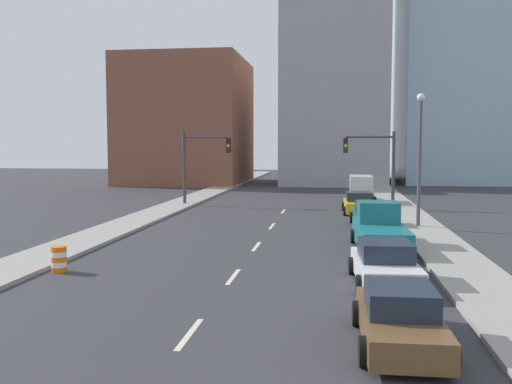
{
  "coord_description": "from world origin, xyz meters",
  "views": [
    {
      "loc": [
        3.5,
        -4.84,
        4.68
      ],
      "look_at": [
        -0.53,
        24.59,
        2.2
      ],
      "focal_mm": 40.0,
      "sensor_mm": 36.0,
      "label": 1
    }
  ],
  "objects_px": {
    "traffic_signal_left": "(198,158)",
    "street_lamp": "(420,150)",
    "sedan_yellow": "(359,204)",
    "box_truck_black": "(361,190)",
    "sedan_green": "(369,215)",
    "traffic_barrel": "(59,259)",
    "sedan_white": "(385,265)",
    "sedan_brown": "(400,318)",
    "traffic_signal_right": "(378,159)",
    "pickup_truck_teal": "(380,231)"
  },
  "relations": [
    {
      "from": "traffic_signal_left",
      "to": "street_lamp",
      "type": "distance_m",
      "value": 18.18
    },
    {
      "from": "sedan_yellow",
      "to": "box_truck_black",
      "type": "bearing_deg",
      "value": 84.93
    },
    {
      "from": "street_lamp",
      "to": "sedan_green",
      "type": "bearing_deg",
      "value": 169.84
    },
    {
      "from": "traffic_barrel",
      "to": "street_lamp",
      "type": "relative_size",
      "value": 0.13
    },
    {
      "from": "street_lamp",
      "to": "sedan_white",
      "type": "relative_size",
      "value": 1.62
    },
    {
      "from": "sedan_white",
      "to": "sedan_brown",
      "type": "bearing_deg",
      "value": -95.13
    },
    {
      "from": "traffic_signal_right",
      "to": "box_truck_black",
      "type": "xyz_separation_m",
      "value": [
        -1.08,
        3.07,
        -2.58
      ]
    },
    {
      "from": "traffic_signal_right",
      "to": "sedan_brown",
      "type": "relative_size",
      "value": 1.26
    },
    {
      "from": "sedan_yellow",
      "to": "street_lamp",
      "type": "bearing_deg",
      "value": -68.07
    },
    {
      "from": "traffic_signal_left",
      "to": "sedan_green",
      "type": "height_order",
      "value": "traffic_signal_left"
    },
    {
      "from": "sedan_white",
      "to": "sedan_yellow",
      "type": "distance_m",
      "value": 19.97
    },
    {
      "from": "sedan_green",
      "to": "traffic_barrel",
      "type": "bearing_deg",
      "value": -134.33
    },
    {
      "from": "sedan_yellow",
      "to": "pickup_truck_teal",
      "type": "bearing_deg",
      "value": -89.93
    },
    {
      "from": "sedan_brown",
      "to": "box_truck_black",
      "type": "bearing_deg",
      "value": 87.97
    },
    {
      "from": "pickup_truck_teal",
      "to": "sedan_green",
      "type": "xyz_separation_m",
      "value": [
        -0.02,
        7.18,
        -0.19
      ]
    },
    {
      "from": "sedan_white",
      "to": "box_truck_black",
      "type": "xyz_separation_m",
      "value": [
        0.39,
        26.43,
        0.39
      ]
    },
    {
      "from": "street_lamp",
      "to": "sedan_yellow",
      "type": "distance_m",
      "value": 8.36
    },
    {
      "from": "traffic_barrel",
      "to": "sedan_white",
      "type": "height_order",
      "value": "sedan_white"
    },
    {
      "from": "sedan_green",
      "to": "box_truck_black",
      "type": "relative_size",
      "value": 0.83
    },
    {
      "from": "traffic_signal_left",
      "to": "pickup_truck_teal",
      "type": "relative_size",
      "value": 0.95
    },
    {
      "from": "traffic_barrel",
      "to": "box_truck_black",
      "type": "xyz_separation_m",
      "value": [
        12.11,
        26.21,
        0.58
      ]
    },
    {
      "from": "traffic_barrel",
      "to": "sedan_white",
      "type": "relative_size",
      "value": 0.21
    },
    {
      "from": "traffic_signal_left",
      "to": "sedan_brown",
      "type": "xyz_separation_m",
      "value": [
        11.87,
        -29.31,
        -2.98
      ]
    },
    {
      "from": "traffic_signal_right",
      "to": "street_lamp",
      "type": "height_order",
      "value": "street_lamp"
    },
    {
      "from": "traffic_signal_right",
      "to": "sedan_green",
      "type": "bearing_deg",
      "value": -96.85
    },
    {
      "from": "street_lamp",
      "to": "sedan_yellow",
      "type": "xyz_separation_m",
      "value": [
        -2.96,
        6.87,
        -3.72
      ]
    },
    {
      "from": "traffic_barrel",
      "to": "sedan_yellow",
      "type": "bearing_deg",
      "value": 59.35
    },
    {
      "from": "traffic_barrel",
      "to": "street_lamp",
      "type": "distance_m",
      "value": 19.89
    },
    {
      "from": "traffic_signal_right",
      "to": "sedan_green",
      "type": "xyz_separation_m",
      "value": [
        -1.18,
        -9.79,
        -2.97
      ]
    },
    {
      "from": "street_lamp",
      "to": "pickup_truck_teal",
      "type": "height_order",
      "value": "street_lamp"
    },
    {
      "from": "traffic_signal_right",
      "to": "sedan_yellow",
      "type": "bearing_deg",
      "value": -113.8
    },
    {
      "from": "sedan_white",
      "to": "sedan_green",
      "type": "height_order",
      "value": "sedan_white"
    },
    {
      "from": "traffic_signal_right",
      "to": "traffic_barrel",
      "type": "xyz_separation_m",
      "value": [
        -13.19,
        -23.13,
        -3.15
      ]
    },
    {
      "from": "traffic_signal_left",
      "to": "traffic_signal_right",
      "type": "height_order",
      "value": "same"
    },
    {
      "from": "street_lamp",
      "to": "sedan_brown",
      "type": "relative_size",
      "value": 1.67
    },
    {
      "from": "pickup_truck_teal",
      "to": "sedan_green",
      "type": "relative_size",
      "value": 1.25
    },
    {
      "from": "traffic_signal_left",
      "to": "sedan_yellow",
      "type": "xyz_separation_m",
      "value": [
        12.02,
        -3.39,
        -2.97
      ]
    },
    {
      "from": "sedan_white",
      "to": "sedan_yellow",
      "type": "bearing_deg",
      "value": 86.66
    },
    {
      "from": "sedan_white",
      "to": "pickup_truck_teal",
      "type": "height_order",
      "value": "pickup_truck_teal"
    },
    {
      "from": "traffic_barrel",
      "to": "sedan_white",
      "type": "xyz_separation_m",
      "value": [
        11.72,
        -0.23,
        0.19
      ]
    },
    {
      "from": "sedan_brown",
      "to": "sedan_white",
      "type": "distance_m",
      "value": 5.96
    },
    {
      "from": "traffic_signal_left",
      "to": "street_lamp",
      "type": "relative_size",
      "value": 0.75
    },
    {
      "from": "street_lamp",
      "to": "sedan_brown",
      "type": "height_order",
      "value": "street_lamp"
    },
    {
      "from": "traffic_barrel",
      "to": "pickup_truck_teal",
      "type": "xyz_separation_m",
      "value": [
        12.04,
        6.16,
        0.37
      ]
    },
    {
      "from": "sedan_brown",
      "to": "pickup_truck_teal",
      "type": "height_order",
      "value": "pickup_truck_teal"
    },
    {
      "from": "pickup_truck_teal",
      "to": "box_truck_black",
      "type": "height_order",
      "value": "box_truck_black"
    },
    {
      "from": "sedan_brown",
      "to": "box_truck_black",
      "type": "distance_m",
      "value": 32.4
    },
    {
      "from": "street_lamp",
      "to": "pickup_truck_teal",
      "type": "distance_m",
      "value": 8.02
    },
    {
      "from": "street_lamp",
      "to": "sedan_white",
      "type": "height_order",
      "value": "street_lamp"
    },
    {
      "from": "sedan_white",
      "to": "pickup_truck_teal",
      "type": "relative_size",
      "value": 0.78
    }
  ]
}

